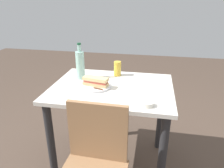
% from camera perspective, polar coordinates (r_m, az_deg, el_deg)
% --- Properties ---
extents(ground_plane, '(8.00, 8.00, 0.00)m').
position_cam_1_polar(ground_plane, '(2.15, -0.00, -20.07)').
color(ground_plane, '#47382D').
extents(dining_table, '(0.96, 0.74, 0.78)m').
position_cam_1_polar(dining_table, '(1.78, -0.00, -4.91)').
color(dining_table, beige).
rests_on(dining_table, ground).
extents(chair_far, '(0.41, 0.41, 0.86)m').
position_cam_1_polar(chair_far, '(1.40, -4.68, -20.54)').
color(chair_far, '#936B47').
rests_on(chair_far, ground).
extents(plate_near, '(0.24, 0.24, 0.01)m').
position_cam_1_polar(plate_near, '(1.70, -4.34, -0.61)').
color(plate_near, white).
rests_on(plate_near, dining_table).
extents(baguette_sandwich_near, '(0.21, 0.10, 0.07)m').
position_cam_1_polar(baguette_sandwich_near, '(1.69, -4.38, 0.69)').
color(baguette_sandwich_near, '#DBB77A').
rests_on(baguette_sandwich_near, plate_near).
extents(knife_near, '(0.18, 0.06, 0.01)m').
position_cam_1_polar(knife_near, '(1.65, -4.82, -1.02)').
color(knife_near, silver).
rests_on(knife_near, plate_near).
extents(water_bottle, '(0.07, 0.07, 0.31)m').
position_cam_1_polar(water_bottle, '(1.86, -8.47, 5.16)').
color(water_bottle, '#99C6B7').
rests_on(water_bottle, dining_table).
extents(beer_glass, '(0.06, 0.06, 0.13)m').
position_cam_1_polar(beer_glass, '(1.93, 1.61, 4.12)').
color(beer_glass, gold).
rests_on(beer_glass, dining_table).
extents(olive_bowl, '(0.08, 0.08, 0.03)m').
position_cam_1_polar(olive_bowl, '(1.43, 9.39, -5.26)').
color(olive_bowl, silver).
rests_on(olive_bowl, dining_table).
extents(paper_napkin, '(0.18, 0.18, 0.00)m').
position_cam_1_polar(paper_napkin, '(1.67, 9.96, -1.53)').
color(paper_napkin, white).
rests_on(paper_napkin, dining_table).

